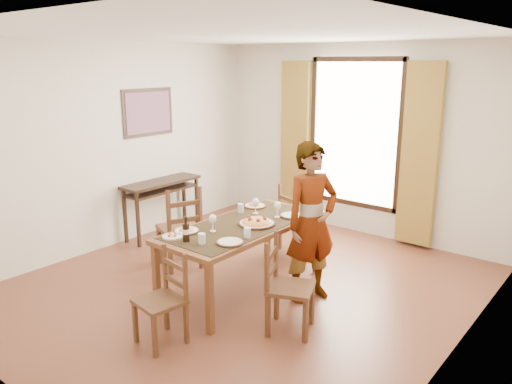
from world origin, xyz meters
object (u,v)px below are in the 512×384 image
Objects in this scene: dining_table at (243,230)px; pasta_platter at (257,220)px; console_table at (162,189)px; man at (311,222)px.

pasta_platter is at bearing 28.20° from dining_table.
console_table is 3.00× the size of pasta_platter.
dining_table is at bearing -151.80° from pasta_platter.
man is 4.18× the size of pasta_platter.
console_table is 2.77m from man.
console_table reaches higher than dining_table.
man reaches higher than console_table.
dining_table is at bearing 135.39° from man.
console_table is at bearing 162.66° from dining_table.
dining_table is 1.16× the size of man.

